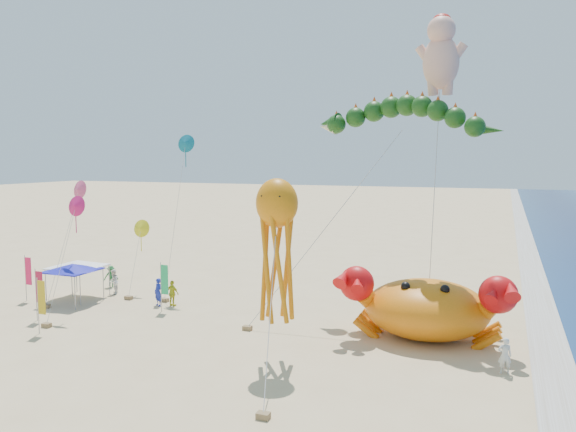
# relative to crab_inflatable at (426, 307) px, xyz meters

# --- Properties ---
(ground) EXTENTS (320.00, 320.00, 0.00)m
(ground) POSITION_rel_crab_inflatable_xyz_m (-5.81, -2.66, -1.76)
(ground) COLOR #D1B784
(ground) RESTS_ON ground
(foam_strip) EXTENTS (320.00, 320.00, 0.00)m
(foam_strip) POSITION_rel_crab_inflatable_xyz_m (6.19, -2.66, -1.75)
(foam_strip) COLOR silver
(foam_strip) RESTS_ON ground
(crab_inflatable) EXTENTS (9.11, 5.68, 3.99)m
(crab_inflatable) POSITION_rel_crab_inflatable_xyz_m (0.00, 0.00, 0.00)
(crab_inflatable) COLOR orange
(crab_inflatable) RESTS_ON ground
(dragon_kite) EXTENTS (13.28, 7.83, 13.16)m
(dragon_kite) POSITION_rel_crab_inflatable_xyz_m (-2.22, 3.05, 10.18)
(dragon_kite) COLOR #133D10
(dragon_kite) RESTS_ON ground
(cherub_kite) EXTENTS (2.12, 2.28, 18.17)m
(cherub_kite) POSITION_rel_crab_inflatable_xyz_m (-0.07, 4.20, 14.18)
(cherub_kite) COLOR #FAB299
(cherub_kite) RESTS_ON ground
(octopus_kite) EXTENTS (3.13, 7.02, 8.87)m
(octopus_kite) POSITION_rel_crab_inflatable_xyz_m (-6.32, -5.98, 4.22)
(octopus_kite) COLOR orange
(octopus_kite) RESTS_ON ground
(canopy_blue) EXTENTS (3.29, 3.29, 2.71)m
(canopy_blue) POSITION_rel_crab_inflatable_xyz_m (-23.31, -0.98, 0.68)
(canopy_blue) COLOR gray
(canopy_blue) RESTS_ON ground
(canopy_white) EXTENTS (3.52, 3.52, 2.71)m
(canopy_white) POSITION_rel_crab_inflatable_xyz_m (-23.93, 0.19, 0.68)
(canopy_white) COLOR gray
(canopy_white) RESTS_ON ground
(feather_flags) EXTENTS (10.77, 6.42, 3.20)m
(feather_flags) POSITION_rel_crab_inflatable_xyz_m (-21.27, -3.60, 0.25)
(feather_flags) COLOR gray
(feather_flags) RESTS_ON ground
(beachgoers) EXTENTS (28.98, 8.42, 1.85)m
(beachgoers) POSITION_rel_crab_inflatable_xyz_m (-18.10, 1.40, -0.89)
(beachgoers) COLOR #1B289F
(beachgoers) RESTS_ON ground
(small_kites) EXTENTS (7.35, 10.74, 11.52)m
(small_kites) POSITION_rel_crab_inflatable_xyz_m (-20.76, 0.98, 4.99)
(small_kites) COLOR yellow
(small_kites) RESTS_ON ground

